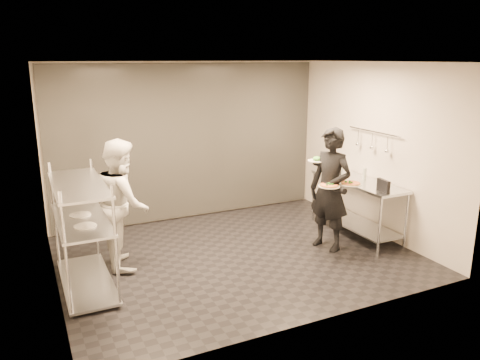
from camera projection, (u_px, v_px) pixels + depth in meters
name	position (u px, v px, depth m)	size (l,w,h in m)	color
room_shell	(207.00, 150.00, 7.64)	(5.00, 4.00, 2.80)	black
pass_rack	(82.00, 229.00, 5.87)	(0.60, 1.60, 1.50)	silver
prep_counter	(357.00, 197.00, 7.71)	(0.60, 1.80, 0.92)	silver
utensil_rail	(373.00, 141.00, 7.57)	(0.07, 1.20, 0.31)	silver
waiter	(330.00, 190.00, 7.03)	(0.68, 0.45, 1.87)	black
chef	(122.00, 203.00, 6.47)	(0.88, 0.68, 1.80)	silver
pizza_plate_near	(329.00, 186.00, 6.78)	(0.31, 0.31, 0.05)	silver
pizza_plate_far	(351.00, 184.00, 6.84)	(0.32, 0.32, 0.05)	silver
salad_plate	(317.00, 160.00, 7.10)	(0.28, 0.28, 0.07)	silver
pos_monitor	(383.00, 186.00, 6.93)	(0.05, 0.26, 0.19)	black
bottle_green	(341.00, 167.00, 7.95)	(0.07, 0.07, 0.26)	#94A093
bottle_clear	(365.00, 174.00, 7.62)	(0.06, 0.06, 0.19)	#94A093
bottle_dark	(340.00, 169.00, 7.92)	(0.06, 0.06, 0.20)	black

